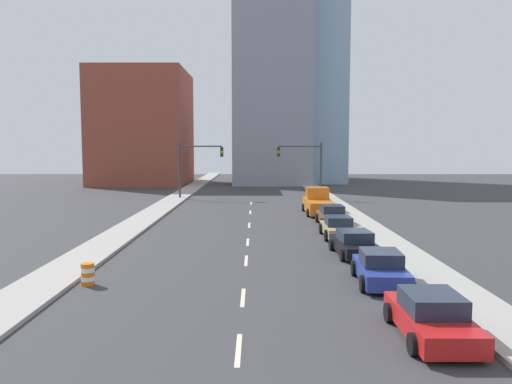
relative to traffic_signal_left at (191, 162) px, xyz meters
name	(u,v)px	position (x,y,z in m)	size (l,w,h in m)	color
sidewalk_left	(178,196)	(-1.86, 1.93, -4.07)	(2.49, 102.43, 0.17)	#9E9B93
sidewalk_right	(323,196)	(15.15, 1.93, -4.07)	(2.49, 102.43, 0.17)	#9E9B93
lane_stripe_at_7m	(238,349)	(6.64, -42.00, -4.15)	(0.16, 2.40, 0.01)	beige
lane_stripe_at_12m	(242,297)	(6.64, -36.95, -4.15)	(0.16, 2.40, 0.01)	beige
lane_stripe_at_19m	(245,261)	(6.64, -30.62, -4.15)	(0.16, 2.40, 0.01)	beige
lane_stripe_at_24m	(247,242)	(6.64, -25.59, -4.15)	(0.16, 2.40, 0.01)	beige
lane_stripe_at_30m	(248,225)	(6.64, -18.97, -4.15)	(0.16, 2.40, 0.01)	beige
lane_stripe_at_38m	(249,212)	(6.64, -11.52, -4.15)	(0.16, 2.40, 0.01)	beige
lane_stripe_at_45m	(250,203)	(6.64, -4.32, -4.15)	(0.16, 2.40, 0.01)	beige
building_brick_left	(142,128)	(-10.70, 23.28, 4.68)	(14.00, 16.00, 17.66)	brown
building_office_center	(270,87)	(9.64, 27.28, 11.51)	(12.00, 20.00, 31.33)	gray
building_glass_right	(301,78)	(15.01, 31.28, 13.47)	(13.00, 20.00, 35.25)	#8CADC6
traffic_signal_left	(191,162)	(0.00, 0.00, 0.00)	(5.06, 0.35, 6.33)	#38383D
traffic_signal_right	(307,162)	(13.00, 0.00, 0.00)	(5.06, 0.35, 6.33)	#38383D
traffic_barrel	(87,274)	(-0.03, -35.20, -3.68)	(0.56, 0.56, 0.95)	orange
sedan_red	(431,317)	(12.59, -41.06, -3.51)	(2.18, 4.37, 1.42)	red
sedan_blue	(380,269)	(12.53, -34.99, -3.49)	(2.31, 4.31, 1.44)	navy
sedan_black	(354,244)	(12.51, -29.35, -3.53)	(2.35, 4.49, 1.37)	black
sedan_tan	(337,228)	(12.52, -23.94, -3.51)	(2.12, 4.30, 1.38)	tan
sedan_brown	(331,216)	(12.91, -18.74, -3.47)	(2.20, 4.30, 1.50)	brown
pickup_truck_orange	(317,203)	(12.64, -12.36, -3.24)	(2.53, 6.16, 2.27)	orange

